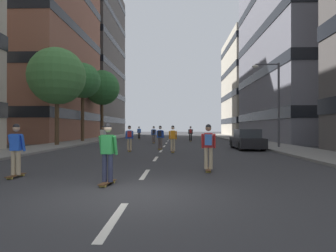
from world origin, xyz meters
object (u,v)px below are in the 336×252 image
Objects in this scene: parked_car_near at (247,140)px; street_tree_mid at (83,81)px; skater_6 at (108,151)px; skater_8 at (16,148)px; skater_4 at (103,135)px; street_tree_far at (57,76)px; skater_9 at (160,136)px; streetlamp_right at (274,95)px; skater_7 at (208,144)px; skater_2 at (139,132)px; skater_1 at (154,133)px; skater_3 at (191,133)px; skater_5 at (173,137)px; street_tree_near at (102,88)px; skater_0 at (129,137)px.

street_tree_mid is at bearing 148.24° from parked_car_near.
skater_8 is (-3.31, 1.10, 0.00)m from skater_6.
skater_4 is (3.97, -6.61, -5.77)m from street_tree_mid.
street_tree_far reaches higher than skater_9.
skater_4 reaches higher than parked_car_near.
skater_7 is at bearing -118.40° from streetlamp_right.
skater_2 is (-10.63, 18.82, 0.32)m from parked_car_near.
skater_6 is at bearing -93.21° from skater_9.
skater_1 and skater_6 have the same top height.
streetlamp_right is at bearing 8.00° from skater_9.
skater_7 is (-0.38, -22.87, 0.00)m from skater_3.
skater_8 is (-2.85, -20.62, -0.03)m from skater_1.
skater_5 is 8.24m from skater_7.
skater_3 is 12.75m from skater_9.
skater_3 is 1.00× the size of skater_7.
street_tree_far is 4.74× the size of skater_3.
skater_7 is (3.17, 2.65, 0.03)m from skater_6.
skater_4 is at bearing -94.00° from skater_2.
skater_1 is 20.81m from skater_8.
skater_1 and skater_2 have the same top height.
parked_car_near is 15.39m from skater_6.
skater_8 is (-10.54, -12.48, 0.29)m from parked_car_near.
street_tree_near is at bearing -171.09° from skater_2.
street_tree_mid is 20.25m from streetlamp_right.
skater_8 is (-2.04, -10.24, -0.03)m from skater_0.
skater_1 is (8.02, -9.89, -6.13)m from street_tree_near.
skater_4 is (-8.05, -8.82, 0.00)m from skater_3.
parked_car_near is 4.17m from streetlamp_right.
street_tree_far is 1.30× the size of streetlamp_right.
skater_7 is (11.65, -13.87, -5.08)m from street_tree_far.
streetlamp_right reaches higher than skater_9.
skater_1 is (-7.68, 8.14, 0.32)m from parked_car_near.
street_tree_near is 16.60m from skater_4.
skater_2 is at bearing 102.09° from skater_9.
street_tree_near is at bearing 104.92° from skater_4.
street_tree_far is at bearing -107.71° from skater_2.
street_tree_near reaches higher than skater_0.
skater_7 is (4.44, -8.70, 0.00)m from skater_0.
skater_7 is (-4.06, -10.94, 0.32)m from parked_car_near.
street_tree_mid is 10.00m from skater_1.
skater_4 is 1.00× the size of skater_6.
skater_7 and skater_8 have the same top height.
skater_2 is at bearing 90.18° from skater_8.
street_tree_near is 33.29m from skater_6.
street_tree_far is at bearing 108.53° from skater_8.
skater_5 and skater_6 have the same top height.
skater_8 is 1.00× the size of skater_9.
skater_3 is at bearing 82.07° from skater_6.
parked_car_near is 2.47× the size of skater_4.
street_tree_far is 4.74× the size of skater_0.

